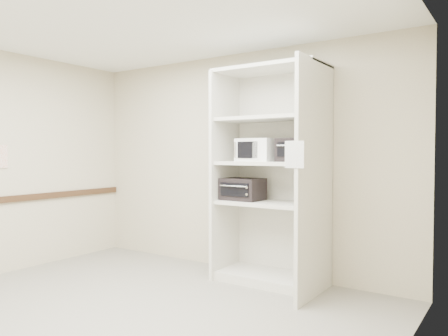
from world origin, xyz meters
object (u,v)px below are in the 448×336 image
Objects in this scene: shelving_unit at (274,183)px; toaster_oven_lower at (243,189)px; microwave at (258,150)px; toaster_oven_upper at (300,150)px.

shelving_unit is 5.32× the size of toaster_oven_lower.
microwave is 0.52m from toaster_oven_upper.
toaster_oven_upper reaches higher than toaster_oven_lower.
microwave is 0.98× the size of toaster_oven_upper.
toaster_oven_lower is (-0.38, -0.04, -0.08)m from shelving_unit.
toaster_oven_upper is 0.82m from toaster_oven_lower.
shelving_unit is 0.47m from toaster_oven_upper.
toaster_oven_lower is (-0.68, -0.08, -0.45)m from toaster_oven_upper.
toaster_oven_lower is (-0.16, -0.07, -0.45)m from microwave.
shelving_unit is 5.58× the size of microwave.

